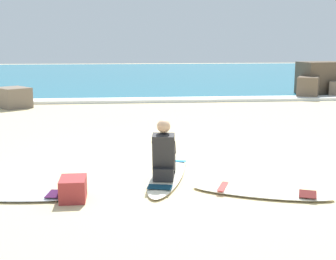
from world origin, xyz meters
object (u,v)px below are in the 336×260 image
at_px(surfboard_main, 167,174).
at_px(surfer_seated, 164,155).
at_px(surfboard_spare_near, 11,195).
at_px(beach_bag, 73,189).
at_px(shoreline_rock, 13,98).
at_px(surfboard_spare_far, 261,192).

height_order(surfboard_main, surfer_seated, surfer_seated).
relative_size(surfboard_spare_near, beach_bag, 4.43).
distance_m(surfboard_main, surfer_seated, 0.53).
distance_m(shoreline_rock, beach_bag, 10.11).
bearing_deg(surfboard_main, surfboard_spare_far, -40.46).
xyz_separation_m(surfer_seated, surfboard_spare_far, (1.37, -0.76, -0.40)).
height_order(shoreline_rock, beach_bag, shoreline_rock).
xyz_separation_m(surfboard_spare_far, beach_bag, (-2.72, 0.04, 0.12)).
relative_size(surfboard_main, surfboard_spare_near, 1.25).
bearing_deg(surfer_seated, surfboard_spare_far, -29.08).
bearing_deg(surfboard_main, surfboard_spare_near, -159.48).
height_order(surfboard_spare_near, surfboard_spare_far, same).
relative_size(surfboard_main, beach_bag, 5.52).
bearing_deg(surfboard_main, beach_bag, -143.96).
bearing_deg(surfboard_spare_near, surfboard_main, 20.52).
distance_m(surfboard_spare_far, beach_bag, 2.72).
height_order(surfer_seated, beach_bag, surfer_seated).
relative_size(shoreline_rock, beach_bag, 2.26).
xyz_separation_m(surfer_seated, shoreline_rock, (-4.33, 8.95, -0.09)).
xyz_separation_m(surfboard_spare_near, surfboard_spare_far, (3.63, -0.21, 0.00)).
relative_size(surfboard_main, shoreline_rock, 2.45).
distance_m(surfer_seated, shoreline_rock, 9.94).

